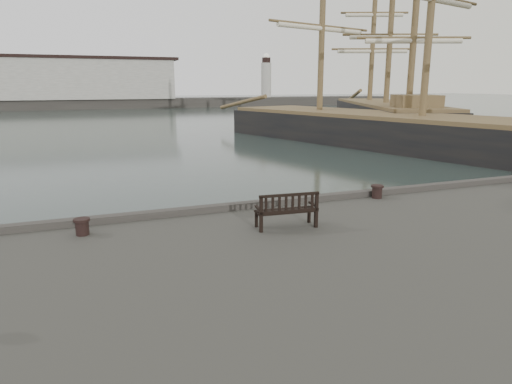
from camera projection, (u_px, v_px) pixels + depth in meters
ground at (266, 254)px, 13.83m from camera, size 400.00×400.00×0.00m
breakwater at (77, 88)px, 94.70m from camera, size 140.00×9.50×12.20m
bench at (286, 217)px, 11.27m from camera, size 1.57×0.66×0.88m
bollard_left at (82, 227)px, 10.73m from camera, size 0.38×0.38×0.40m
bollard_right at (377, 192)px, 14.22m from camera, size 0.43×0.43×0.41m
tall_ship_main at (420, 140)px, 35.76m from camera, size 18.86×40.16×29.66m
tall_ship_far at (385, 121)px, 53.55m from camera, size 18.17×31.40×26.76m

